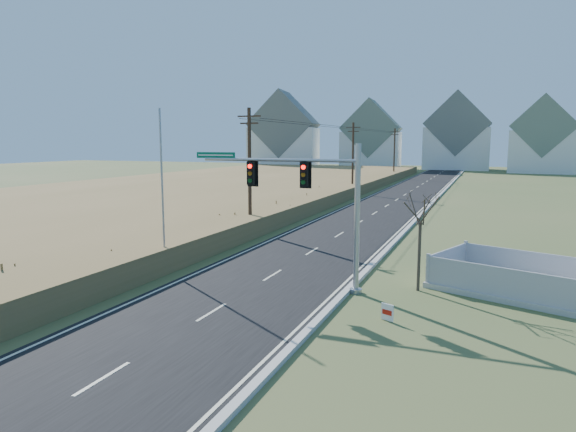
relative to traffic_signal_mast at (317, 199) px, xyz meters
The scene contains 16 objects.
ground 5.60m from the traffic_signal_mast, 133.95° to the right, with size 260.00×260.00×0.00m, color #425629.
road 47.48m from the traffic_signal_mast, 93.23° to the left, with size 8.00×180.00×0.06m, color black.
curb 47.42m from the traffic_signal_mast, 88.20° to the left, with size 0.30×180.00×0.18m, color #B2AFA8.
reed_marsh 45.93m from the traffic_signal_mast, 125.61° to the left, with size 38.00×110.00×1.30m, color olive.
utility_pole_near 15.30m from the traffic_signal_mast, 126.85° to the left, with size 1.80×0.26×9.00m.
utility_pole_mid 43.22m from the traffic_signal_mast, 102.25° to the left, with size 1.80×0.26×9.00m.
utility_pole_far 72.82m from the traffic_signal_mast, 97.23° to the left, with size 1.80×0.26×9.00m.
condo_nw 105.46m from the traffic_signal_mast, 112.70° to the left, with size 17.69×13.38×19.05m.
condo_nnw 107.28m from the traffic_signal_mast, 101.11° to the left, with size 14.93×11.17×17.03m.
condo_n 109.29m from the traffic_signal_mast, 90.35° to the left, with size 15.27×10.20×18.54m.
condo_ne 102.74m from the traffic_signal_mast, 80.28° to the left, with size 14.12×10.51×16.52m.
traffic_signal_mast is the anchor object (origin of this frame).
fence_enclosure 9.52m from the traffic_signal_mast, 19.00° to the left, with size 7.57×6.37×1.47m.
open_sign 6.15m from the traffic_signal_mast, 39.08° to the right, with size 0.49×0.25×0.63m.
flagpole 8.18m from the traffic_signal_mast, behind, with size 0.37×0.37×8.22m.
bare_tree 4.55m from the traffic_signal_mast, 17.43° to the left, with size 1.77×1.77×4.68m.
Camera 1 is at (9.72, -18.63, 6.56)m, focal length 32.00 mm.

